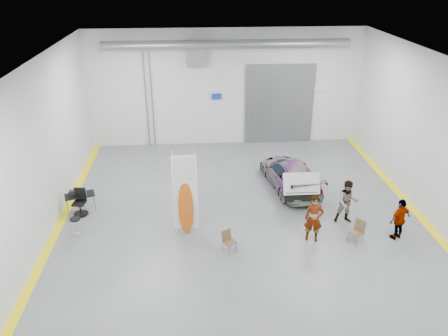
{
  "coord_description": "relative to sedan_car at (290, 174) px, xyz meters",
  "views": [
    {
      "loc": [
        -1.73,
        -13.85,
        8.97
      ],
      "look_at": [
        -0.58,
        1.69,
        1.5
      ],
      "focal_mm": 35.0,
      "sensor_mm": 36.0,
      "label": 1
    }
  ],
  "objects": [
    {
      "name": "ground",
      "position": [
        -2.36,
        -2.7,
        -0.61
      ],
      "size": [
        16.0,
        16.0,
        0.0
      ],
      "primitive_type": "plane",
      "color": "slate",
      "rests_on": "ground"
    },
    {
      "name": "shop_stool",
      "position": [
        -8.37,
        -3.14,
        -0.25
      ],
      "size": [
        0.38,
        0.38,
        0.74
      ],
      "rotation": [
        0.0,
        0.0,
        0.11
      ],
      "color": "black",
      "rests_on": "ground"
    },
    {
      "name": "work_table",
      "position": [
        -8.66,
        -1.32,
        0.09
      ],
      "size": [
        1.22,
        0.86,
        0.91
      ],
      "rotation": [
        0.0,
        0.0,
        0.3
      ],
      "color": "gray",
      "rests_on": "ground"
    },
    {
      "name": "person_b",
      "position": [
        1.51,
        -2.92,
        0.24
      ],
      "size": [
        0.91,
        0.73,
        1.71
      ],
      "primitive_type": "imported",
      "rotation": [
        0.0,
        0.0,
        -0.12
      ],
      "color": "slate",
      "rests_on": "ground"
    },
    {
      "name": "folding_chair_near",
      "position": [
        -3.01,
        -4.48,
        -0.36
      ],
      "size": [
        0.52,
        0.57,
        0.8
      ],
      "rotation": [
        0.0,
        0.0,
        0.58
      ],
      "color": "brown",
      "rests_on": "ground"
    },
    {
      "name": "folding_chair_far",
      "position": [
        1.41,
        -4.28,
        -0.34
      ],
      "size": [
        0.56,
        0.67,
        0.87
      ],
      "rotation": [
        0.0,
        0.0,
        -0.96
      ],
      "color": "brown",
      "rests_on": "ground"
    },
    {
      "name": "person_a",
      "position": [
        -0.04,
        -3.98,
        0.26
      ],
      "size": [
        0.72,
        0.56,
        1.75
      ],
      "primitive_type": "imported",
      "rotation": [
        0.0,
        0.0,
        -0.24
      ],
      "color": "#956D51",
      "rests_on": "ground"
    },
    {
      "name": "person_c",
      "position": [
        2.99,
        -4.11,
        0.17
      ],
      "size": [
        0.98,
        0.72,
        1.57
      ],
      "primitive_type": "imported",
      "rotation": [
        0.0,
        0.0,
        3.57
      ],
      "color": "#A06135",
      "rests_on": "ground"
    },
    {
      "name": "room_shell",
      "position": [
        -2.12,
        -0.48,
        3.47
      ],
      "size": [
        14.02,
        16.18,
        6.01
      ],
      "color": "silver",
      "rests_on": "ground"
    },
    {
      "name": "trunk_lid",
      "position": [
        0.0,
        -1.86,
        0.63
      ],
      "size": [
        1.43,
        0.87,
        0.04
      ],
      "primitive_type": "cube",
      "color": "silver",
      "rests_on": "sedan_car"
    },
    {
      "name": "office_chair",
      "position": [
        -8.57,
        -1.6,
        -0.15
      ],
      "size": [
        0.56,
        0.56,
        1.05
      ],
      "rotation": [
        0.0,
        0.0,
        -0.15
      ],
      "color": "black",
      "rests_on": "ground"
    },
    {
      "name": "sedan_car",
      "position": [
        0.0,
        0.0,
        0.0
      ],
      "size": [
        2.32,
        4.43,
        1.22
      ],
      "primitive_type": "imported",
      "rotation": [
        0.0,
        0.0,
        3.29
      ],
      "color": "silver",
      "rests_on": "ground"
    },
    {
      "name": "surfboard_display",
      "position": [
        -4.47,
        -3.13,
        0.69
      ],
      "size": [
        0.91,
        0.27,
        3.22
      ],
      "rotation": [
        0.0,
        0.0,
        0.04
      ],
      "color": "white",
      "rests_on": "ground"
    }
  ]
}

